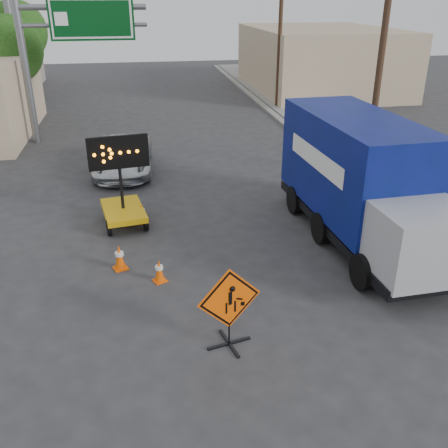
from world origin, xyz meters
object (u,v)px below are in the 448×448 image
object	(u,v)px
box_truck	(360,188)
construction_sign	(229,306)
arrow_board	(123,205)
pickup_truck	(123,155)

from	to	relation	value
box_truck	construction_sign	bearing A→B (deg)	-140.16
arrow_board	box_truck	world-z (taller)	box_truck
arrow_board	construction_sign	bearing A→B (deg)	-80.25
construction_sign	box_truck	world-z (taller)	box_truck
arrow_board	box_truck	size ratio (longest dim) A/B	0.38
box_truck	pickup_truck	bearing A→B (deg)	129.45
arrow_board	pickup_truck	distance (m)	5.49
arrow_board	box_truck	xyz separation A→B (m)	(7.11, -2.42, 1.02)
pickup_truck	box_truck	xyz separation A→B (m)	(7.14, -7.91, 0.98)
construction_sign	pickup_truck	distance (m)	12.54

